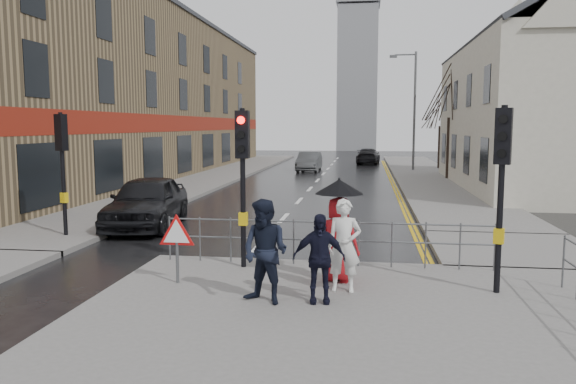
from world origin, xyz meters
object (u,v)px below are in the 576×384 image
(pedestrian_a, at_px, (344,245))
(car_parked, at_px, (147,202))
(pedestrian_with_umbrella, at_px, (339,225))
(pedestrian_d, at_px, (319,258))
(pedestrian_b, at_px, (265,252))
(car_mid, at_px, (309,162))

(pedestrian_a, height_order, car_parked, pedestrian_a)
(pedestrian_with_umbrella, xyz_separation_m, pedestrian_d, (-0.27, -1.38, -0.33))
(pedestrian_b, distance_m, car_mid, 29.89)
(car_parked, distance_m, car_mid, 22.59)
(pedestrian_b, height_order, car_parked, pedestrian_b)
(pedestrian_b, distance_m, pedestrian_with_umbrella, 1.95)
(pedestrian_b, bearing_deg, pedestrian_with_umbrella, 76.38)
(car_mid, bearing_deg, pedestrian_a, -81.47)
(pedestrian_with_umbrella, relative_size, pedestrian_d, 1.29)
(pedestrian_a, relative_size, pedestrian_d, 1.10)
(pedestrian_b, xyz_separation_m, pedestrian_with_umbrella, (1.17, 1.55, 0.21))
(car_parked, bearing_deg, pedestrian_b, -61.87)
(pedestrian_with_umbrella, bearing_deg, pedestrian_a, -78.78)
(pedestrian_a, bearing_deg, pedestrian_d, -116.73)
(pedestrian_d, bearing_deg, car_mid, 88.89)
(pedestrian_with_umbrella, xyz_separation_m, car_mid, (-3.45, 28.25, -0.57))
(pedestrian_d, relative_size, car_mid, 0.38)
(pedestrian_d, bearing_deg, car_parked, 122.57)
(pedestrian_a, xyz_separation_m, pedestrian_d, (-0.40, -0.72, -0.08))
(pedestrian_b, bearing_deg, car_parked, 148.15)
(pedestrian_b, relative_size, pedestrian_d, 1.16)
(car_parked, xyz_separation_m, car_mid, (2.84, 22.41, -0.13))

